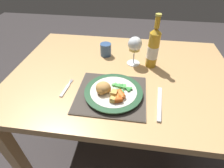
{
  "coord_description": "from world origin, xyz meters",
  "views": [
    {
      "loc": [
        0.05,
        -0.79,
        1.3
      ],
      "look_at": [
        -0.04,
        -0.16,
        0.78
      ],
      "focal_mm": 28.0,
      "sensor_mm": 36.0,
      "label": 1
    }
  ],
  "objects_px": {
    "dining_table": "(122,85)",
    "fork": "(66,89)",
    "table_knife": "(159,106)",
    "drinking_cup": "(106,49)",
    "dinner_plate": "(113,92)",
    "bottle": "(153,48)",
    "wine_glass": "(135,45)"
  },
  "relations": [
    {
      "from": "dining_table",
      "to": "dinner_plate",
      "type": "xyz_separation_m",
      "value": [
        -0.02,
        -0.19,
        0.11
      ]
    },
    {
      "from": "drinking_cup",
      "to": "bottle",
      "type": "bearing_deg",
      "value": -16.49
    },
    {
      "from": "wine_glass",
      "to": "drinking_cup",
      "type": "bearing_deg",
      "value": 157.83
    },
    {
      "from": "table_knife",
      "to": "wine_glass",
      "type": "xyz_separation_m",
      "value": [
        -0.13,
        0.33,
        0.11
      ]
    },
    {
      "from": "fork",
      "to": "table_knife",
      "type": "relative_size",
      "value": 0.61
    },
    {
      "from": "dining_table",
      "to": "bottle",
      "type": "height_order",
      "value": "bottle"
    },
    {
      "from": "dining_table",
      "to": "wine_glass",
      "type": "relative_size",
      "value": 7.34
    },
    {
      "from": "table_knife",
      "to": "wine_glass",
      "type": "relative_size",
      "value": 1.32
    },
    {
      "from": "dining_table",
      "to": "fork",
      "type": "distance_m",
      "value": 0.33
    },
    {
      "from": "dining_table",
      "to": "bottle",
      "type": "bearing_deg",
      "value": 28.65
    },
    {
      "from": "fork",
      "to": "dinner_plate",
      "type": "bearing_deg",
      "value": -1.46
    },
    {
      "from": "wine_glass",
      "to": "bottle",
      "type": "xyz_separation_m",
      "value": [
        0.1,
        -0.01,
        -0.0
      ]
    },
    {
      "from": "dining_table",
      "to": "dinner_plate",
      "type": "distance_m",
      "value": 0.22
    },
    {
      "from": "fork",
      "to": "wine_glass",
      "type": "distance_m",
      "value": 0.44
    },
    {
      "from": "drinking_cup",
      "to": "dining_table",
      "type": "bearing_deg",
      "value": -53.91
    },
    {
      "from": "fork",
      "to": "bottle",
      "type": "bearing_deg",
      "value": 33.14
    },
    {
      "from": "bottle",
      "to": "table_knife",
      "type": "bearing_deg",
      "value": -84.76
    },
    {
      "from": "table_knife",
      "to": "wine_glass",
      "type": "distance_m",
      "value": 0.37
    },
    {
      "from": "fork",
      "to": "drinking_cup",
      "type": "xyz_separation_m",
      "value": [
        0.14,
        0.35,
        0.04
      ]
    },
    {
      "from": "dinner_plate",
      "to": "drinking_cup",
      "type": "bearing_deg",
      "value": 105.06
    },
    {
      "from": "fork",
      "to": "bottle",
      "type": "xyz_separation_m",
      "value": [
        0.41,
        0.27,
        0.11
      ]
    },
    {
      "from": "table_knife",
      "to": "bottle",
      "type": "distance_m",
      "value": 0.34
    },
    {
      "from": "dining_table",
      "to": "fork",
      "type": "bearing_deg",
      "value": -144.39
    },
    {
      "from": "dinner_plate",
      "to": "fork",
      "type": "bearing_deg",
      "value": 178.54
    },
    {
      "from": "dining_table",
      "to": "table_knife",
      "type": "xyz_separation_m",
      "value": [
        0.18,
        -0.24,
        0.1
      ]
    },
    {
      "from": "dinner_plate",
      "to": "drinking_cup",
      "type": "relative_size",
      "value": 3.5
    },
    {
      "from": "dinner_plate",
      "to": "table_knife",
      "type": "relative_size",
      "value": 1.24
    },
    {
      "from": "fork",
      "to": "drinking_cup",
      "type": "distance_m",
      "value": 0.38
    },
    {
      "from": "dining_table",
      "to": "dinner_plate",
      "type": "bearing_deg",
      "value": -97.3
    },
    {
      "from": "dining_table",
      "to": "table_knife",
      "type": "distance_m",
      "value": 0.32
    },
    {
      "from": "dinner_plate",
      "to": "table_knife",
      "type": "xyz_separation_m",
      "value": [
        0.21,
        -0.05,
        -0.01
      ]
    },
    {
      "from": "dinner_plate",
      "to": "bottle",
      "type": "height_order",
      "value": "bottle"
    }
  ]
}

